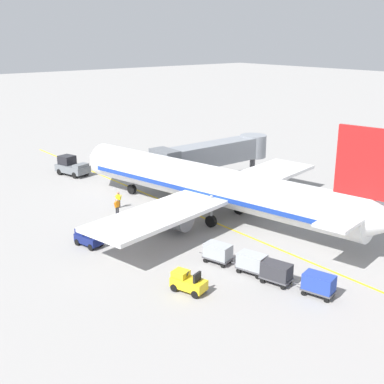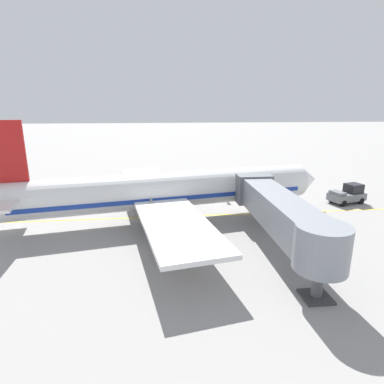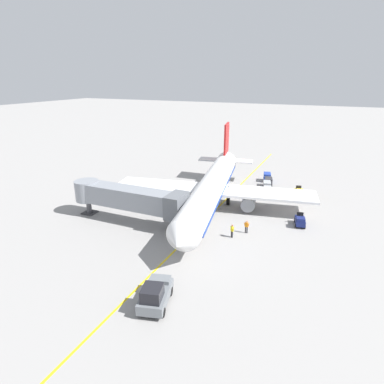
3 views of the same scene
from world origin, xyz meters
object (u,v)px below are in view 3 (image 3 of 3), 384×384
at_px(baggage_cart_tail_end, 267,176).
at_px(ground_crew_wing_walker, 247,226).
at_px(ground_crew_loader, 232,230).
at_px(pushback_tractor, 155,294).
at_px(baggage_cart_second_in_train, 267,185).
at_px(baggage_tug_trailing, 299,192).
at_px(baggage_cart_front, 268,191).
at_px(jet_bridge, 127,197).
at_px(parked_airliner, 212,187).
at_px(baggage_tug_lead, 300,221).
at_px(baggage_cart_third_in_train, 268,181).

xyz_separation_m(baggage_cart_tail_end, ground_crew_wing_walker, (-2.30, 22.82, 0.00)).
bearing_deg(ground_crew_loader, pushback_tractor, 81.96).
bearing_deg(baggage_cart_second_in_train, baggage_tug_trailing, 171.00).
bearing_deg(baggage_cart_front, baggage_tug_trailing, -155.87).
distance_m(jet_bridge, pushback_tractor, 18.48).
relative_size(parked_airliner, baggage_tug_trailing, 13.54).
bearing_deg(baggage_tug_lead, baggage_tug_trailing, -82.23).
xyz_separation_m(baggage_cart_front, baggage_cart_tail_end, (1.85, -8.31, 0.00)).
height_order(baggage_cart_front, baggage_cart_tail_end, same).
distance_m(baggage_cart_third_in_train, baggage_cart_tail_end, 3.18).
height_order(jet_bridge, baggage_cart_front, jet_bridge).
xyz_separation_m(baggage_cart_second_in_train, ground_crew_loader, (0.10, 19.37, 0.00)).
xyz_separation_m(jet_bridge, baggage_cart_third_in_train, (-14.19, -22.87, -2.51)).
relative_size(jet_bridge, ground_crew_loader, 9.94).
relative_size(parked_airliner, baggage_cart_third_in_train, 12.48).
bearing_deg(baggage_tug_lead, jet_bridge, 20.65).
bearing_deg(baggage_cart_front, baggage_cart_third_in_train, -79.71).
height_order(jet_bridge, ground_crew_wing_walker, jet_bridge).
bearing_deg(ground_crew_loader, baggage_cart_front, -92.95).
xyz_separation_m(parked_airliner, jet_bridge, (8.48, 9.30, 0.27)).
bearing_deg(ground_crew_wing_walker, baggage_cart_second_in_train, -86.10).
bearing_deg(parked_airliner, baggage_cart_front, -128.70).
bearing_deg(baggage_cart_tail_end, baggage_cart_third_in_train, 106.39).
xyz_separation_m(baggage_cart_front, baggage_cart_second_in_train, (0.75, -3.00, 0.00)).
height_order(baggage_tug_trailing, ground_crew_loader, ground_crew_loader).
height_order(baggage_tug_lead, baggage_cart_front, baggage_tug_lead).
distance_m(pushback_tractor, baggage_cart_front, 31.44).
xyz_separation_m(parked_airliner, ground_crew_loader, (-5.82, 8.06, -2.23)).
height_order(baggage_cart_tail_end, ground_crew_loader, ground_crew_loader).
bearing_deg(baggage_tug_lead, ground_crew_loader, 43.67).
relative_size(baggage_cart_tail_end, ground_crew_wing_walker, 1.76).
distance_m(parked_airliner, baggage_tug_lead, 13.29).
distance_m(baggage_cart_second_in_train, baggage_cart_tail_end, 5.43).
xyz_separation_m(baggage_tug_trailing, baggage_cart_second_in_train, (5.49, -0.87, 0.24)).
distance_m(pushback_tractor, baggage_cart_second_in_train, 34.37).
relative_size(pushback_tractor, baggage_cart_third_in_train, 1.62).
xyz_separation_m(pushback_tractor, baggage_tug_lead, (-9.29, -21.78, -0.39)).
distance_m(baggage_cart_front, baggage_cart_second_in_train, 3.09).
bearing_deg(baggage_cart_third_in_train, baggage_tug_lead, 116.26).
bearing_deg(baggage_cart_third_in_train, baggage_cart_front, 100.29).
height_order(jet_bridge, baggage_tug_lead, jet_bridge).
relative_size(jet_bridge, pushback_tractor, 3.48).
relative_size(pushback_tractor, baggage_tug_trailing, 1.76).
bearing_deg(parked_airliner, baggage_cart_second_in_train, -117.61).
height_order(baggage_cart_second_in_train, ground_crew_loader, ground_crew_loader).
height_order(pushback_tractor, ground_crew_wing_walker, pushback_tractor).
distance_m(baggage_tug_lead, baggage_cart_second_in_train, 14.38).
relative_size(baggage_cart_second_in_train, ground_crew_wing_walker, 1.76).
distance_m(baggage_cart_front, ground_crew_wing_walker, 14.51).
distance_m(parked_airliner, baggage_cart_third_in_train, 14.90).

